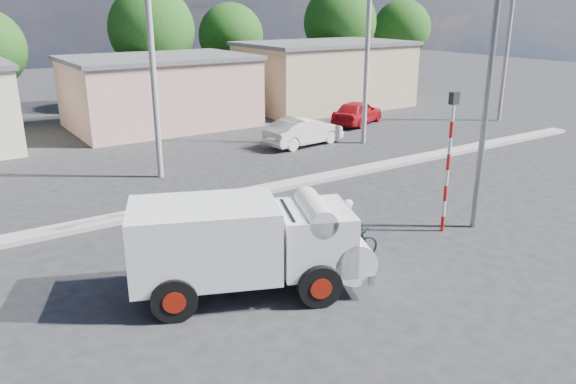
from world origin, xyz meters
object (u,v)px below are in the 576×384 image
traffic_pole (449,151)px  cyclist (348,235)px  car_cream (304,131)px  car_red (357,112)px  streetlight (487,70)px  bicycle (348,244)px  truck (251,243)px

traffic_pole → cyclist: bearing=179.8°
car_cream → car_red: (5.72, 2.58, 0.01)m
streetlight → traffic_pole: bearing=162.3°
car_red → traffic_pole: (-8.69, -14.42, 1.87)m
bicycle → car_cream: size_ratio=0.43×
car_red → streetlight: size_ratio=0.47×
cyclist → traffic_pole: size_ratio=0.34×
cyclist → car_cream: (6.80, 11.82, -0.03)m
bicycle → streetlight: bearing=-79.9°
truck → car_red: (15.67, 14.53, -0.59)m
bicycle → cyclist: bearing=0.0°
truck → car_red: bearing=65.2°
bicycle → car_cream: (6.80, 11.82, 0.23)m
cyclist → car_cream: size_ratio=0.34×
streetlight → car_red: bearing=62.2°
car_cream → streetlight: streetlight is taller
car_cream → traffic_pole: 12.34m
bicycle → car_red: car_red is taller
bicycle → car_cream: car_cream is taller
bicycle → car_red: size_ratio=0.44×
bicycle → cyclist: cyclist is taller
cyclist → streetlight: (4.77, -0.32, 4.22)m
truck → bicycle: size_ratio=3.30×
truck → car_red: truck is taller
streetlight → cyclist: bearing=176.2°
truck → car_red: size_ratio=1.44×
car_red → streetlight: (-7.75, -14.72, 4.24)m
bicycle → streetlight: size_ratio=0.20×
traffic_pole → truck: bearing=-179.1°
cyclist → car_red: (12.52, 14.40, -0.02)m
truck → traffic_pole: bearing=23.3°
bicycle → traffic_pole: 4.38m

